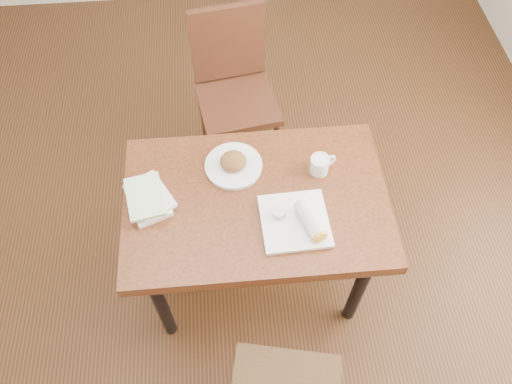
{
  "coord_description": "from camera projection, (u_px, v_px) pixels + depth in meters",
  "views": [
    {
      "loc": [
        -0.1,
        -1.13,
        2.5
      ],
      "look_at": [
        0.0,
        0.0,
        0.8
      ],
      "focal_mm": 35.0,
      "sensor_mm": 36.0,
      "label": 1
    }
  ],
  "objects": [
    {
      "name": "chair_far",
      "position": [
        234.0,
        82.0,
        2.75
      ],
      "size": [
        0.48,
        0.48,
        0.95
      ],
      "color": "#4C2215",
      "rests_on": "ground"
    },
    {
      "name": "coffee_mug",
      "position": [
        320.0,
        164.0,
        2.13
      ],
      "size": [
        0.12,
        0.08,
        0.08
      ],
      "color": "white",
      "rests_on": "table"
    },
    {
      "name": "plate_burrito",
      "position": [
        299.0,
        221.0,
        1.99
      ],
      "size": [
        0.28,
        0.28,
        0.09
      ],
      "color": "white",
      "rests_on": "table"
    },
    {
      "name": "book_stack",
      "position": [
        148.0,
        198.0,
        2.05
      ],
      "size": [
        0.23,
        0.26,
        0.06
      ],
      "color": "white",
      "rests_on": "table"
    },
    {
      "name": "ground",
      "position": [
        256.0,
        274.0,
        2.71
      ],
      "size": [
        4.0,
        5.0,
        0.01
      ],
      "primitive_type": "cube",
      "color": "#472814",
      "rests_on": "ground"
    },
    {
      "name": "table",
      "position": [
        256.0,
        210.0,
        2.16
      ],
      "size": [
        1.11,
        0.73,
        0.75
      ],
      "color": "brown",
      "rests_on": "ground"
    },
    {
      "name": "room_walls",
      "position": [
        256.0,
        22.0,
        1.35
      ],
      "size": [
        4.02,
        5.02,
        2.8
      ],
      "color": "beige",
      "rests_on": "ground"
    },
    {
      "name": "plate_scone",
      "position": [
        234.0,
        164.0,
        2.15
      ],
      "size": [
        0.25,
        0.25,
        0.08
      ],
      "color": "white",
      "rests_on": "table"
    }
  ]
}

